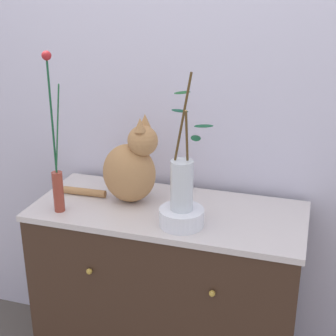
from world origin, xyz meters
TOP-DOWN VIEW (x-y plane):
  - wall_back at (0.00, 0.32)m, footprint 4.40×0.08m
  - sideboard at (0.00, -0.00)m, footprint 1.13×0.51m
  - cat_sitting at (-0.17, 0.03)m, footprint 0.43×0.18m
  - vase_slim_green at (-0.42, -0.15)m, footprint 0.07×0.04m
  - bowl_porcelain at (0.09, -0.12)m, footprint 0.17×0.17m
  - vase_glass_clear at (0.09, -0.12)m, footprint 0.19×0.16m

SIDE VIEW (x-z plane):
  - sideboard at x=0.00m, z-range 0.00..0.88m
  - bowl_porcelain at x=0.09m, z-range 0.88..0.95m
  - cat_sitting at x=-0.17m, z-range 0.85..1.22m
  - vase_slim_green at x=-0.42m, z-range 0.74..1.38m
  - vase_glass_clear at x=0.09m, z-range 0.81..1.32m
  - wall_back at x=0.00m, z-range 0.00..2.60m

